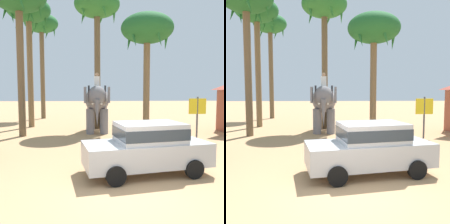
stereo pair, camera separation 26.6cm
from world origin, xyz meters
TOP-DOWN VIEW (x-y plane):
  - ground_plane at (0.00, 0.00)m, footprint 120.00×120.00m
  - car_sedan_foreground at (0.78, 1.56)m, footprint 4.35×2.44m
  - elephant_with_mahout at (-0.82, 9.96)m, footprint 1.62×3.87m
  - palm_tree_behind_elephant at (-5.33, 8.74)m, footprint 3.20×3.20m
  - palm_tree_near_hut at (-5.79, 12.64)m, footprint 3.20×3.20m
  - palm_tree_left_of_road at (2.23, 8.81)m, footprint 3.20×3.20m
  - palm_tree_far_back at (-0.78, 11.51)m, footprint 3.20×3.20m
  - palm_tree_leaning_seaward at (-6.11, 18.48)m, footprint 3.20×3.20m
  - signboard_yellow at (4.98, 7.58)m, footprint 1.00×0.10m

SIDE VIEW (x-z plane):
  - ground_plane at x=0.00m, z-range 0.00..0.00m
  - car_sedan_foreground at x=0.78m, z-range 0.08..1.78m
  - signboard_yellow at x=4.98m, z-range 0.49..2.89m
  - elephant_with_mahout at x=-0.82m, z-range 0.05..3.93m
  - palm_tree_left_of_road at x=2.23m, z-range 2.62..10.04m
  - palm_tree_behind_elephant at x=-5.33m, z-range 3.36..12.48m
  - palm_tree_near_hut at x=-5.79m, z-range 3.55..13.14m
  - palm_tree_far_back at x=-0.78m, z-range 3.59..13.27m
  - palm_tree_leaning_seaward at x=-6.11m, z-range 3.77..13.91m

